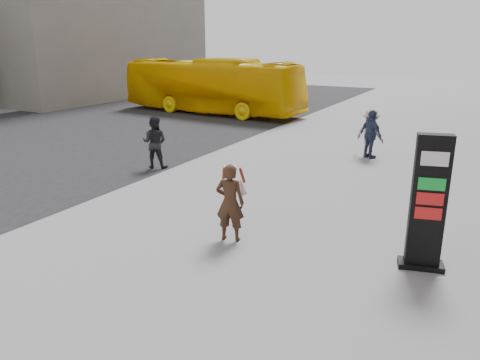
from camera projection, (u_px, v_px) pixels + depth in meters
The scene contains 9 objects.
ground at pixel (233, 252), 9.62m from camera, with size 100.00×100.00×0.00m, color #9E9EA3.
road at pixel (22, 143), 19.74m from camera, with size 16.00×60.00×0.01m, color black.
bg_building_far at pixel (87, 28), 35.92m from camera, with size 10.00×18.00×10.00m, color gray.
info_pylon at pixel (428, 203), 8.61m from camera, with size 0.91×0.61×2.59m.
woman at pixel (230, 202), 9.97m from camera, with size 0.75×0.71×1.71m.
bus at pixel (211, 86), 27.20m from camera, with size 2.63×11.25×3.13m, color #E5B204.
pedestrian_a at pixel (155, 142), 15.68m from camera, with size 0.85×0.66×1.75m, color black.
pedestrian_b at pixel (370, 133), 17.30m from camera, with size 1.11×0.64×1.72m, color gray.
pedestrian_c at pixel (371, 134), 16.94m from camera, with size 1.03×0.43×1.76m, color navy.
Camera 1 is at (4.29, -7.66, 4.20)m, focal length 35.00 mm.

